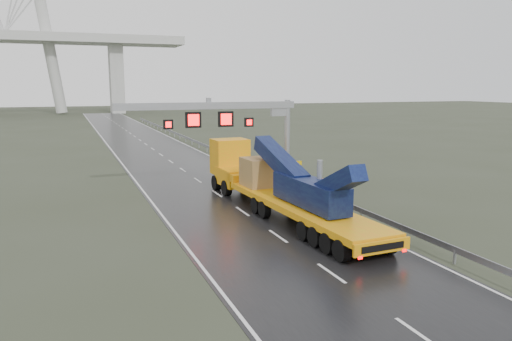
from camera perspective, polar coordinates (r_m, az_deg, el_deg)
name	(u,v)px	position (r m, az deg, el deg)	size (l,w,h in m)	color
ground	(311,259)	(24.87, 6.29, -10.07)	(400.00, 400.00, 0.00)	#313626
road	(161,155)	(62.27, -10.81, 1.78)	(11.00, 200.00, 0.02)	black
guardrail	(234,157)	(54.05, -2.54, 1.50)	(0.20, 140.00, 1.40)	gray
sign_gantry	(234,120)	(40.94, -2.55, 5.79)	(14.90, 1.20, 7.42)	#AEAEA9
heavy_haul_truck	(269,181)	(34.21, 1.53, -1.22)	(4.11, 21.16, 4.94)	orange
exit_sign_pair	(294,168)	(42.28, 4.40, 0.30)	(1.18, 0.55, 2.16)	#A0A4A9
striped_barrier	(320,185)	(40.31, 7.31, -1.65)	(0.61, 0.33, 1.03)	red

